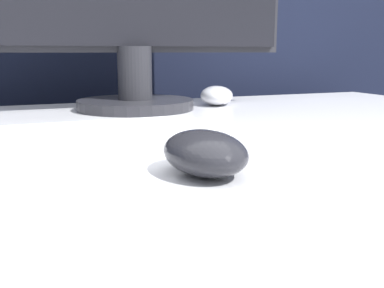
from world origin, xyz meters
name	(u,v)px	position (x,y,z in m)	size (l,w,h in m)	color
partition_panel	(56,114)	(0.00, 0.58, 0.73)	(5.00, 0.03, 1.46)	black
computer_mouse_near	(205,153)	(0.06, -0.22, 0.79)	(0.08, 0.11, 0.04)	#232328
keyboard	(68,139)	(-0.04, -0.05, 0.78)	(0.37, 0.13, 0.02)	silver
computer_mouse_far	(217,95)	(0.31, 0.29, 0.79)	(0.11, 0.12, 0.04)	silver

